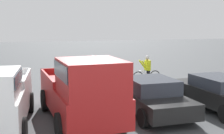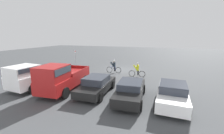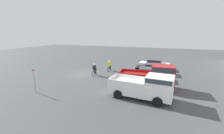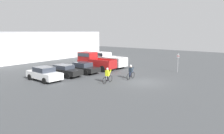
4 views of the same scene
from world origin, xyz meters
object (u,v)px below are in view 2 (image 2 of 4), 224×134
object	(u,v)px
sedan_1	(130,90)
cyclist_0	(114,66)
pickup_truck_1	(36,75)
cyclist_1	(137,70)
sedan_0	(172,94)
sedan_2	(96,85)
pickup_truck_0	(61,77)
fire_lane_sign	(75,56)

from	to	relation	value
sedan_1	cyclist_0	size ratio (longest dim) A/B	2.59
pickup_truck_1	cyclist_1	size ratio (longest dim) A/B	2.99
sedan_0	sedan_1	xyz separation A→B (m)	(2.80, 0.10, -0.04)
sedan_0	cyclist_1	distance (m)	6.96
sedan_1	pickup_truck_1	xyz separation A→B (m)	(8.44, 0.10, 0.40)
sedan_0	pickup_truck_1	size ratio (longest dim) A/B	0.83
sedan_1	pickup_truck_1	world-z (taller)	pickup_truck_1
sedan_2	pickup_truck_1	world-z (taller)	pickup_truck_1
pickup_truck_0	fire_lane_sign	distance (m)	11.29
cyclist_1	fire_lane_sign	xyz separation A→B (m)	(10.10, -3.56, 0.70)
sedan_2	cyclist_1	bearing A→B (deg)	-111.10
pickup_truck_1	fire_lane_sign	bearing A→B (deg)	-77.44
sedan_1	sedan_0	bearing A→B (deg)	-177.95
cyclist_1	pickup_truck_1	bearing A→B (deg)	38.56
sedan_2	pickup_truck_1	bearing A→B (deg)	4.36
sedan_0	fire_lane_sign	distance (m)	16.56
cyclist_0	sedan_2	bearing A→B (deg)	96.28
sedan_2	pickup_truck_0	distance (m)	2.89
pickup_truck_0	sedan_0	bearing A→B (deg)	-177.09
pickup_truck_0	sedan_1	bearing A→B (deg)	-176.65
cyclist_1	sedan_1	bearing A→B (deg)	94.93
pickup_truck_0	pickup_truck_1	size ratio (longest dim) A/B	1.02
sedan_0	sedan_1	size ratio (longest dim) A/B	0.95
sedan_2	fire_lane_sign	distance (m)	12.28
sedan_1	cyclist_1	xyz separation A→B (m)	(0.54, -6.20, 0.08)
sedan_1	pickup_truck_0	size ratio (longest dim) A/B	0.86
pickup_truck_1	fire_lane_sign	size ratio (longest dim) A/B	2.20
sedan_0	sedan_1	bearing A→B (deg)	2.05
sedan_1	fire_lane_sign	bearing A→B (deg)	-42.55
pickup_truck_0	sedan_2	bearing A→B (deg)	-166.56
pickup_truck_0	fire_lane_sign	size ratio (longest dim) A/B	2.24
sedan_2	cyclist_0	distance (m)	6.82
sedan_1	pickup_truck_1	bearing A→B (deg)	0.65
sedan_1	pickup_truck_1	size ratio (longest dim) A/B	0.88
sedan_2	cyclist_1	size ratio (longest dim) A/B	2.48
sedan_0	pickup_truck_0	xyz separation A→B (m)	(8.36, 0.43, 0.47)
sedan_0	sedan_2	world-z (taller)	sedan_0
sedan_1	cyclist_0	xyz separation A→B (m)	(3.55, -7.11, 0.11)
sedan_1	cyclist_0	bearing A→B (deg)	-63.50
sedan_0	sedan_2	size ratio (longest dim) A/B	1.00
pickup_truck_0	pickup_truck_1	xyz separation A→B (m)	(2.87, -0.23, -0.11)
pickup_truck_0	cyclist_0	bearing A→B (deg)	-105.17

